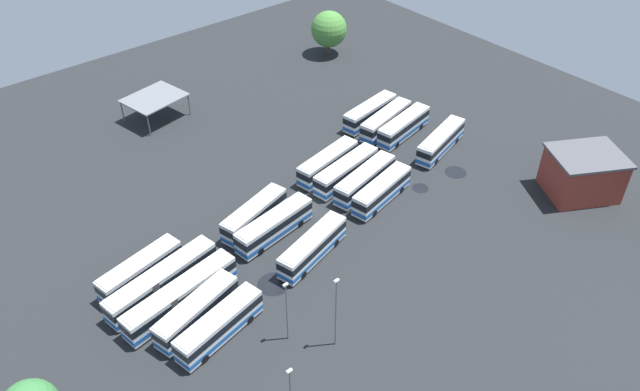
% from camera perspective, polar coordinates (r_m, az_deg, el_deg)
% --- Properties ---
extents(ground_plane, '(124.05, 124.05, 0.00)m').
position_cam_1_polar(ground_plane, '(84.94, -0.92, -1.12)').
color(ground_plane, black).
extents(bus_row0_slot0, '(11.24, 4.55, 3.48)m').
position_cam_1_polar(bus_row0_slot0, '(68.69, -9.19, -11.64)').
color(bus_row0_slot0, silver).
rests_on(bus_row0_slot0, ground_plane).
extents(bus_row0_slot1, '(11.17, 5.03, 3.48)m').
position_cam_1_polar(bus_row0_slot1, '(70.42, -11.21, -10.34)').
color(bus_row0_slot1, silver).
rests_on(bus_row0_slot1, ground_plane).
extents(bus_row0_slot2, '(14.79, 4.55, 3.48)m').
position_cam_1_polar(bus_row0_slot2, '(72.31, -12.66, -8.97)').
color(bus_row0_slot2, silver).
rests_on(bus_row0_slot2, ground_plane).
extents(bus_row0_slot3, '(14.79, 4.86, 3.48)m').
position_cam_1_polar(bus_row0_slot3, '(74.44, -14.28, -7.60)').
color(bus_row0_slot3, silver).
rests_on(bus_row0_slot3, ground_plane).
extents(bus_row0_slot4, '(11.02, 4.42, 3.48)m').
position_cam_1_polar(bus_row0_slot4, '(76.35, -16.11, -6.61)').
color(bus_row0_slot4, silver).
rests_on(bus_row0_slot4, ground_plane).
extents(bus_row1_slot0, '(11.44, 5.15, 3.48)m').
position_cam_1_polar(bus_row1_slot0, '(76.33, -0.68, -4.71)').
color(bus_row1_slot0, silver).
rests_on(bus_row1_slot0, ground_plane).
extents(bus_row1_slot2, '(11.86, 3.99, 3.48)m').
position_cam_1_polar(bus_row1_slot2, '(79.52, -4.21, -2.73)').
color(bus_row1_slot2, silver).
rests_on(bus_row1_slot2, ground_plane).
extents(bus_row1_slot3, '(10.88, 5.09, 3.48)m').
position_cam_1_polar(bus_row1_slot3, '(81.35, -6.03, -1.76)').
color(bus_row1_slot3, silver).
rests_on(bus_row1_slot3, ground_plane).
extents(bus_row2_slot0, '(11.03, 4.48, 3.48)m').
position_cam_1_polar(bus_row2_slot0, '(85.36, 5.68, 0.47)').
color(bus_row2_slot0, silver).
rests_on(bus_row2_slot0, ground_plane).
extents(bus_row2_slot1, '(11.69, 4.66, 3.48)m').
position_cam_1_polar(bus_row2_slot1, '(87.15, 4.13, 1.47)').
color(bus_row2_slot1, silver).
rests_on(bus_row2_slot1, ground_plane).
extents(bus_row2_slot2, '(11.88, 4.22, 3.48)m').
position_cam_1_polar(bus_row2_slot2, '(88.69, 2.41, 2.28)').
color(bus_row2_slot2, silver).
rests_on(bus_row2_slot2, ground_plane).
extents(bus_row2_slot3, '(11.31, 4.33, 3.48)m').
position_cam_1_polar(bus_row2_slot3, '(90.26, 0.73, 3.03)').
color(bus_row2_slot3, silver).
rests_on(bus_row2_slot3, ground_plane).
extents(bus_row3_slot0, '(11.63, 5.28, 3.48)m').
position_cam_1_polar(bus_row3_slot0, '(96.74, 11.00, 4.92)').
color(bus_row3_slot0, silver).
rests_on(bus_row3_slot0, ground_plane).
extents(bus_row3_slot2, '(11.42, 4.44, 3.48)m').
position_cam_1_polar(bus_row3_slot2, '(99.46, 7.67, 6.31)').
color(bus_row3_slot2, silver).
rests_on(bus_row3_slot2, ground_plane).
extents(bus_row3_slot3, '(11.53, 4.80, 3.48)m').
position_cam_1_polar(bus_row3_slot3, '(100.55, 6.05, 6.83)').
color(bus_row3_slot3, silver).
rests_on(bus_row3_slot3, ground_plane).
extents(bus_row3_slot4, '(11.33, 4.12, 3.48)m').
position_cam_1_polar(bus_row3_slot4, '(102.52, 4.61, 7.59)').
color(bus_row3_slot4, silver).
rests_on(bus_row3_slot4, ground_plane).
extents(depot_building, '(12.15, 11.50, 6.42)m').
position_cam_1_polar(depot_building, '(93.02, 22.92, 1.86)').
color(depot_building, maroon).
rests_on(depot_building, ground_plane).
extents(maintenance_shelter, '(10.19, 8.89, 3.95)m').
position_cam_1_polar(maintenance_shelter, '(105.83, -14.94, 8.61)').
color(maintenance_shelter, slate).
rests_on(maintenance_shelter, ground_plane).
extents(lamp_post_near_entrance, '(0.56, 0.28, 9.75)m').
position_cam_1_polar(lamp_post_near_entrance, '(64.58, 1.46, -10.49)').
color(lamp_post_near_entrance, slate).
rests_on(lamp_post_near_entrance, ground_plane).
extents(lamp_post_by_building, '(0.56, 0.28, 8.38)m').
position_cam_1_polar(lamp_post_by_building, '(65.67, -3.07, -10.38)').
color(lamp_post_by_building, slate).
rests_on(lamp_post_by_building, ground_plane).
extents(tree_west_edge, '(6.89, 6.89, 8.58)m').
position_cam_1_polar(tree_west_edge, '(123.66, 0.82, 14.99)').
color(tree_west_edge, brown).
rests_on(tree_west_edge, ground_plane).
extents(puddle_back_corner, '(3.89, 3.89, 0.01)m').
position_cam_1_polar(puddle_back_corner, '(74.59, -4.28, -8.10)').
color(puddle_back_corner, black).
rests_on(puddle_back_corner, ground_plane).
extents(puddle_between_rows, '(2.37, 2.37, 0.01)m').
position_cam_1_polar(puddle_between_rows, '(89.49, 9.16, 0.66)').
color(puddle_between_rows, black).
rests_on(puddle_between_rows, ground_plane).
extents(puddle_centre_drain, '(3.20, 3.20, 0.01)m').
position_cam_1_polar(puddle_centre_drain, '(93.56, 12.31, 2.08)').
color(puddle_centre_drain, black).
rests_on(puddle_centre_drain, ground_plane).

